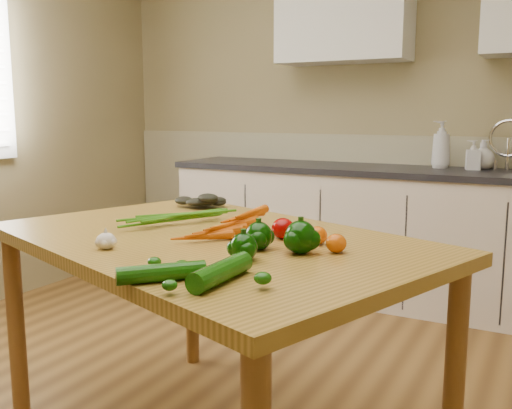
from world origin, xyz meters
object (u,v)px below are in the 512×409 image
at_px(soap_bottle_c, 483,155).
at_px(pepper_c, 244,247).
at_px(tomato_a, 283,228).
at_px(soap_bottle_a, 441,145).
at_px(pepper_b, 301,237).
at_px(table, 210,262).
at_px(zucchini_b, 161,273).
at_px(tomato_c, 336,243).
at_px(carrot_bunch, 214,222).
at_px(zucchini_a, 221,272).
at_px(tomato_b, 317,235).
at_px(leafy_greens, 202,196).
at_px(garlic_bulb, 106,241).
at_px(pepper_a, 259,236).
at_px(soap_bottle_b, 473,155).

xyz_separation_m(soap_bottle_c, pepper_c, (-0.35, -2.49, -0.12)).
bearing_deg(soap_bottle_c, tomato_a, -150.37).
bearing_deg(soap_bottle_a, pepper_b, -33.33).
height_order(table, zucchini_b, zucchini_b).
xyz_separation_m(soap_bottle_c, tomato_c, (-0.15, -2.27, -0.13)).
bearing_deg(carrot_bunch, zucchini_a, -36.86).
bearing_deg(soap_bottle_a, table, -43.09).
bearing_deg(tomato_b, carrot_bunch, 179.32).
distance_m(carrot_bunch, zucchini_a, 0.62).
xyz_separation_m(soap_bottle_c, tomato_b, (-0.24, -2.20, -0.13)).
distance_m(leafy_greens, tomato_a, 0.73).
xyz_separation_m(tomato_b, tomato_c, (0.09, -0.07, -0.00)).
height_order(pepper_b, tomato_a, pepper_b).
bearing_deg(table, garlic_bulb, -101.39).
xyz_separation_m(soap_bottle_a, carrot_bunch, (-0.39, -2.14, -0.18)).
bearing_deg(pepper_a, zucchini_b, -97.67).
bearing_deg(leafy_greens, tomato_c, -31.49).
relative_size(carrot_bunch, tomato_b, 4.37).
height_order(pepper_c, zucchini_b, pepper_c).
relative_size(table, pepper_b, 17.98).
distance_m(table, tomato_c, 0.49).
xyz_separation_m(pepper_a, tomato_b, (0.14, 0.15, -0.01)).
distance_m(soap_bottle_a, zucchini_b, 2.73).
distance_m(pepper_a, pepper_c, 0.14).
bearing_deg(pepper_b, soap_bottle_c, 84.05).
distance_m(soap_bottle_c, pepper_b, 2.35).
relative_size(soap_bottle_c, tomato_c, 2.90).
distance_m(carrot_bunch, garlic_bulb, 0.41).
xyz_separation_m(leafy_greens, pepper_c, (0.63, -0.73, -0.02)).
height_order(soap_bottle_c, carrot_bunch, soap_bottle_c).
xyz_separation_m(leafy_greens, tomato_b, (0.74, -0.44, -0.03)).
height_order(pepper_c, tomato_a, pepper_c).
bearing_deg(leafy_greens, soap_bottle_b, 61.06).
height_order(garlic_bulb, tomato_b, tomato_b).
bearing_deg(soap_bottle_a, soap_bottle_c, 68.86).
bearing_deg(tomato_c, soap_bottle_a, 92.61).
xyz_separation_m(pepper_c, tomato_c, (0.20, 0.22, -0.01)).
distance_m(table, pepper_b, 0.41).
bearing_deg(carrot_bunch, table, -52.65).
xyz_separation_m(carrot_bunch, pepper_a, (0.26, -0.15, 0.00)).
bearing_deg(soap_bottle_a, garlic_bulb, -46.00).
distance_m(soap_bottle_b, tomato_b, 2.13).
xyz_separation_m(tomato_a, tomato_c, (0.23, -0.10, -0.01)).
bearing_deg(garlic_bulb, tomato_a, 42.87).
xyz_separation_m(soap_bottle_a, zucchini_b, (-0.18, -2.71, -0.20)).
bearing_deg(carrot_bunch, soap_bottle_c, 92.94).
bearing_deg(pepper_b, table, 168.71).
bearing_deg(leafy_greens, tomato_a, -34.13).
bearing_deg(soap_bottle_b, zucchini_b, -22.24).
bearing_deg(tomato_c, table, 178.06).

